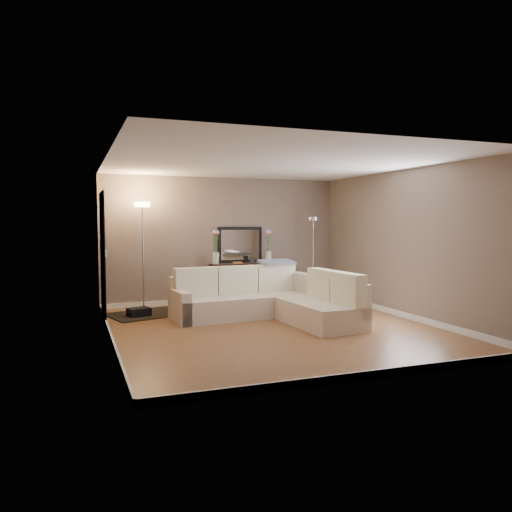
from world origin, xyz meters
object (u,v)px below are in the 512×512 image
object	(u,v)px
sectional_sofa	(270,300)
console_table	(239,281)
floor_lamp_unlit	(313,242)
floor_lamp_lit	(143,234)

from	to	relation	value
sectional_sofa	console_table	size ratio (longest dim) A/B	1.98
sectional_sofa	floor_lamp_unlit	world-z (taller)	floor_lamp_unlit
floor_lamp_lit	floor_lamp_unlit	distance (m)	3.55
sectional_sofa	floor_lamp_lit	bearing A→B (deg)	140.91
floor_lamp_lit	floor_lamp_unlit	bearing A→B (deg)	-1.19
console_table	floor_lamp_unlit	distance (m)	1.78
console_table	floor_lamp_unlit	size ratio (longest dim) A/B	0.76
floor_lamp_lit	floor_lamp_unlit	size ratio (longest dim) A/B	1.15
sectional_sofa	floor_lamp_unlit	bearing A→B (deg)	43.45
floor_lamp_lit	sectional_sofa	bearing A→B (deg)	-39.09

